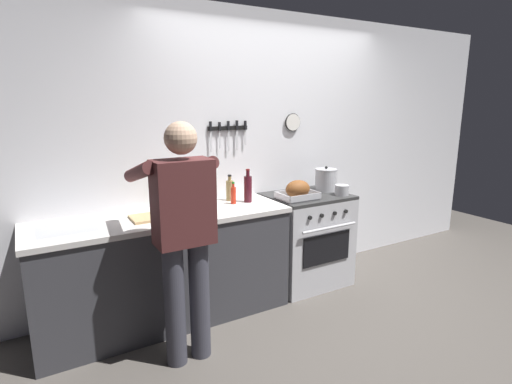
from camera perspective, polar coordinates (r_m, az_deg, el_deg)
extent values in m
plane|color=#4C4742|center=(3.44, 14.29, -18.95)|extent=(8.00, 8.00, 0.00)
cube|color=silver|center=(4.02, 1.75, 5.85)|extent=(6.00, 0.10, 2.60)
cube|color=black|center=(3.72, -3.99, 8.98)|extent=(0.39, 0.02, 0.04)
cube|color=silver|center=(3.64, -6.38, 7.07)|extent=(0.02, 0.00, 0.19)
cube|color=black|center=(3.63, -6.43, 9.19)|extent=(0.02, 0.02, 0.08)
cube|color=silver|center=(3.68, -5.13, 7.36)|extent=(0.01, 0.00, 0.16)
cube|color=black|center=(3.67, -5.17, 9.19)|extent=(0.02, 0.02, 0.08)
cube|color=silver|center=(3.72, -3.90, 7.22)|extent=(0.02, 0.00, 0.19)
cube|color=black|center=(3.71, -3.93, 9.31)|extent=(0.02, 0.02, 0.08)
cube|color=silver|center=(3.76, -2.69, 7.32)|extent=(0.02, 0.00, 0.18)
cube|color=black|center=(3.75, -2.71, 9.39)|extent=(0.02, 0.02, 0.09)
cube|color=silver|center=(3.79, -1.51, 7.71)|extent=(0.02, 0.00, 0.14)
cube|color=black|center=(3.79, -1.52, 9.39)|extent=(0.02, 0.02, 0.08)
cylinder|color=white|center=(4.07, 5.19, 9.77)|extent=(0.16, 0.02, 0.16)
torus|color=black|center=(4.07, 5.19, 9.77)|extent=(0.18, 0.02, 0.18)
cube|color=#38383D|center=(3.44, -12.53, -10.74)|extent=(2.00, 0.62, 0.86)
cube|color=silver|center=(3.29, -12.90, -3.52)|extent=(2.03, 0.65, 0.04)
cube|color=#B2B5B7|center=(3.20, -24.72, -5.53)|extent=(0.44, 0.36, 0.11)
cube|color=#BCBCC1|center=(4.05, 7.04, -6.77)|extent=(0.76, 0.62, 0.87)
cube|color=black|center=(3.82, 9.94, -7.88)|extent=(0.53, 0.01, 0.28)
cube|color=#2D2D2D|center=(3.93, 7.22, -0.57)|extent=(0.76, 0.62, 0.03)
cylinder|color=black|center=(3.59, 7.62, -3.61)|extent=(0.04, 0.02, 0.04)
cylinder|color=black|center=(3.67, 9.27, -3.30)|extent=(0.04, 0.02, 0.04)
cylinder|color=black|center=(3.76, 11.06, -2.96)|extent=(0.04, 0.02, 0.04)
cylinder|color=black|center=(3.85, 12.55, -2.67)|extent=(0.04, 0.02, 0.04)
cylinder|color=silver|center=(3.73, 10.35, -4.99)|extent=(0.61, 0.02, 0.02)
cylinder|color=#383842|center=(2.89, -11.38, -15.44)|extent=(0.14, 0.14, 0.86)
cylinder|color=#383842|center=(2.94, -7.96, -14.75)|extent=(0.14, 0.14, 0.86)
cube|color=#4C2323|center=(2.66, -10.22, -1.44)|extent=(0.38, 0.22, 0.56)
sphere|color=tan|center=(2.59, -10.58, 7.48)|extent=(0.21, 0.21, 0.21)
cylinder|color=#4C2323|center=(2.79, -16.15, 2.70)|extent=(0.09, 0.55, 0.22)
cylinder|color=#4C2323|center=(2.92, -8.15, 3.50)|extent=(0.09, 0.55, 0.22)
cube|color=#B7B7BC|center=(3.73, 5.88, -0.91)|extent=(0.34, 0.25, 0.01)
cube|color=#B7B7BC|center=(3.63, 7.05, -0.79)|extent=(0.34, 0.01, 0.05)
cube|color=#B7B7BC|center=(3.82, 4.79, -0.04)|extent=(0.34, 0.01, 0.05)
cube|color=#B7B7BC|center=(3.63, 3.72, -0.72)|extent=(0.01, 0.25, 0.05)
cube|color=#B7B7BC|center=(3.83, 7.95, -0.11)|extent=(0.01, 0.25, 0.05)
ellipsoid|color=brown|center=(3.71, 5.91, 0.42)|extent=(0.24, 0.17, 0.16)
cylinder|color=#B7B7BC|center=(4.11, 9.81, 1.64)|extent=(0.21, 0.21, 0.21)
cylinder|color=#B2B2B7|center=(4.10, 9.87, 3.15)|extent=(0.22, 0.22, 0.01)
sphere|color=black|center=(4.09, 9.88, 3.42)|extent=(0.03, 0.03, 0.03)
cylinder|color=#B7B7BC|center=(3.96, 12.00, 0.28)|extent=(0.13, 0.13, 0.10)
cube|color=tan|center=(3.22, -14.05, -3.37)|extent=(0.36, 0.24, 0.02)
cylinder|color=#385623|center=(3.56, -9.80, 0.04)|extent=(0.06, 0.06, 0.22)
cylinder|color=#385623|center=(3.53, -9.88, 2.20)|extent=(0.03, 0.03, 0.05)
cylinder|color=black|center=(3.53, -9.90, 2.70)|extent=(0.03, 0.03, 0.01)
cylinder|color=gold|center=(3.40, -12.62, -1.02)|extent=(0.07, 0.07, 0.18)
cylinder|color=gold|center=(3.38, -12.71, 0.81)|extent=(0.03, 0.03, 0.04)
cylinder|color=black|center=(3.37, -12.73, 1.26)|extent=(0.04, 0.04, 0.01)
cylinder|color=red|center=(3.54, -3.20, -0.50)|extent=(0.05, 0.05, 0.15)
cylinder|color=red|center=(3.52, -3.22, 0.92)|extent=(0.02, 0.02, 0.03)
cylinder|color=#197219|center=(3.51, -3.23, 1.29)|extent=(0.02, 0.02, 0.01)
cylinder|color=#997F4C|center=(3.66, -3.72, 0.21)|extent=(0.07, 0.07, 0.18)
cylinder|color=#997F4C|center=(3.63, -3.74, 1.92)|extent=(0.03, 0.03, 0.04)
cylinder|color=black|center=(3.63, -3.75, 2.34)|extent=(0.03, 0.03, 0.01)
cylinder|color=black|center=(3.55, -10.98, -0.59)|extent=(0.06, 0.06, 0.16)
cylinder|color=black|center=(3.53, -11.04, 0.93)|extent=(0.02, 0.02, 0.03)
cylinder|color=#B21919|center=(3.52, -11.06, 1.32)|extent=(0.03, 0.03, 0.01)
cylinder|color=#47141E|center=(3.59, -1.15, 0.40)|extent=(0.07, 0.07, 0.23)
cylinder|color=#47141E|center=(3.56, -1.16, 2.63)|extent=(0.03, 0.03, 0.05)
cylinder|color=maroon|center=(3.55, -1.16, 3.15)|extent=(0.04, 0.04, 0.01)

